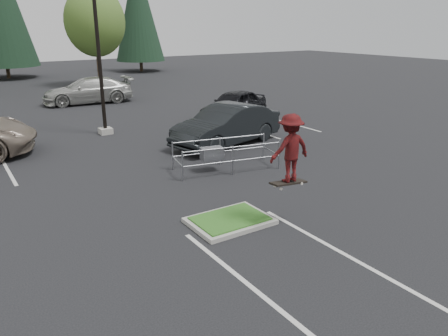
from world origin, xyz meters
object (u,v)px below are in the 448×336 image
conif_c (138,9)px  skateboarder (290,149)px  car_r_black (235,105)px  car_r_charc (227,125)px  car_far_silver (88,90)px  decid_c (95,24)px  light_pole (98,40)px  cart_corral (215,153)px

conif_c → skateboarder: (-12.80, -40.50, -4.64)m
car_r_black → car_r_charc: bearing=-59.8°
car_far_silver → conif_c: bearing=152.8°
car_r_charc → skateboarder: bearing=-35.9°
car_r_black → car_far_silver: bearing=-172.9°
decid_c → car_r_black: size_ratio=1.73×
decid_c → car_r_charc: size_ratio=1.52×
decid_c → car_far_silver: decid_c is taller
car_far_silver → skateboarder: bearing=2.0°
skateboarder → car_r_charc: skateboarder is taller
car_r_charc → conif_c: bearing=150.3°
decid_c → car_r_black: decid_c is taller
car_r_charc → car_far_silver: car_r_charc is taller
car_r_charc → decid_c: bearing=162.8°
light_pole → decid_c: size_ratio=1.21×
cart_corral → car_far_silver: bearing=100.3°
skateboarder → car_far_silver: bearing=-90.2°
car_r_charc → car_r_black: (3.50, 4.50, -0.08)m
conif_c → car_far_silver: size_ratio=2.07×
conif_c → cart_corral: (-11.93, -35.41, -6.16)m
car_r_black → conif_c: bearing=146.0°
conif_c → light_pole: bearing=-116.1°
car_r_charc → car_far_silver: bearing=174.5°
skateboarder → car_r_black: (6.80, 12.50, -1.38)m
conif_c → skateboarder: 42.73m
cart_corral → conif_c: bearing=83.1°
decid_c → skateboarder: decid_c is taller
car_r_charc → car_r_black: size_ratio=1.13×
skateboarder → car_r_charc: bearing=-109.3°
cart_corral → skateboarder: size_ratio=2.08×
light_pole → conif_c: bearing=63.9°
light_pole → decid_c: (5.49, 17.83, 0.69)m
light_pole → car_r_charc: (4.00, -5.00, -3.65)m
light_pole → car_r_black: (7.50, -0.50, -3.73)m
cart_corral → decid_c: bearing=93.1°
skateboarder → car_far_silver: 22.51m
car_far_silver → car_r_charc: bearing=13.2°
conif_c → car_r_charc: size_ratio=2.27×
car_r_charc → car_r_black: 5.70m
decid_c → car_far_silver: size_ratio=1.39×
decid_c → cart_corral: 26.44m
car_r_charc → light_pole: bearing=-154.8°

